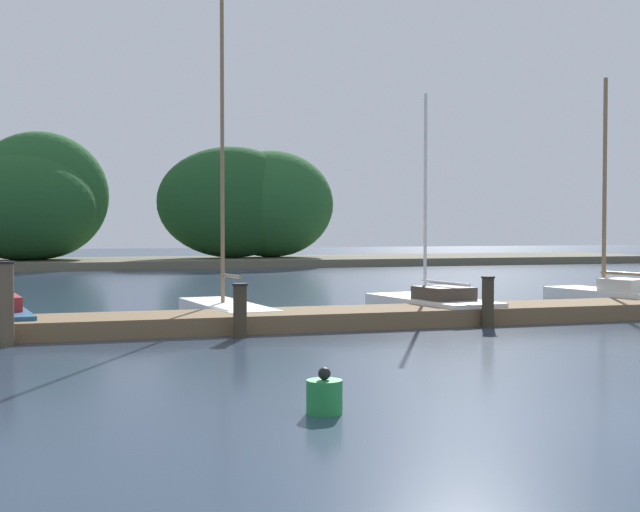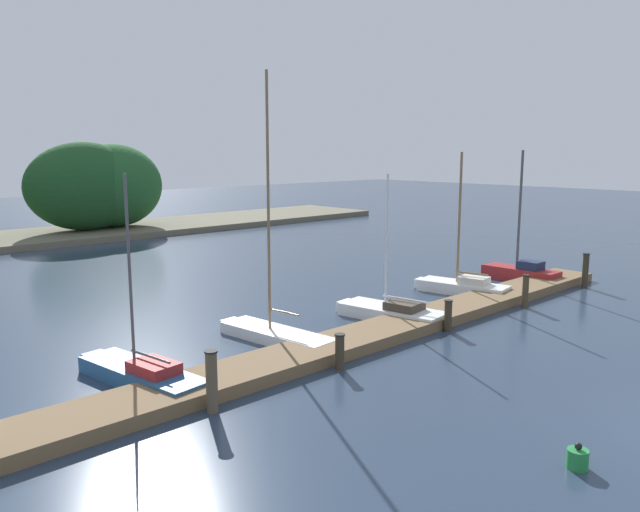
{
  "view_description": "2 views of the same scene",
  "coord_description": "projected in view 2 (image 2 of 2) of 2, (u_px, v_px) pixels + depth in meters",
  "views": [
    {
      "loc": [
        -6.33,
        -7.37,
        2.04
      ],
      "look_at": [
        -0.63,
        10.74,
        1.42
      ],
      "focal_mm": 49.39,
      "sensor_mm": 36.0,
      "label": 1
    },
    {
      "loc": [
        -14.45,
        -2.87,
        5.93
      ],
      "look_at": [
        -0.33,
        12.05,
        2.41
      ],
      "focal_mm": 35.16,
      "sensor_mm": 36.0,
      "label": 2
    }
  ],
  "objects": [
    {
      "name": "sailboat_5",
      "position": [
        520.0,
        271.0,
        28.57
      ],
      "size": [
        1.09,
        3.6,
        5.88
      ],
      "rotation": [
        0.0,
        0.0,
        1.57
      ],
      "color": "maroon",
      "rests_on": "ground"
    },
    {
      "name": "mooring_piling_5",
      "position": [
        585.0,
        270.0,
        26.99
      ],
      "size": [
        0.3,
        0.3,
        1.51
      ],
      "color": "#3D3323",
      "rests_on": "ground"
    },
    {
      "name": "sailboat_3",
      "position": [
        390.0,
        311.0,
        22.06
      ],
      "size": [
        1.9,
        4.21,
        5.1
      ],
      "rotation": [
        0.0,
        0.0,
        1.72
      ],
      "color": "white",
      "rests_on": "ground"
    },
    {
      "name": "channel_buoy_0",
      "position": [
        578.0,
        458.0,
        11.75
      ],
      "size": [
        0.4,
        0.4,
        0.51
      ],
      "color": "#23843D",
      "rests_on": "ground"
    },
    {
      "name": "mooring_piling_3",
      "position": [
        448.0,
        315.0,
        20.59
      ],
      "size": [
        0.29,
        0.29,
        1.04
      ],
      "color": "#3D3323",
      "rests_on": "ground"
    },
    {
      "name": "sailboat_2",
      "position": [
        273.0,
        331.0,
        19.63
      ],
      "size": [
        1.55,
        4.5,
        8.23
      ],
      "rotation": [
        0.0,
        0.0,
        1.67
      ],
      "color": "white",
      "rests_on": "ground"
    },
    {
      "name": "mooring_piling_1",
      "position": [
        212.0,
        381.0,
        14.17
      ],
      "size": [
        0.31,
        0.31,
        1.46
      ],
      "color": "brown",
      "rests_on": "ground"
    },
    {
      "name": "mooring_piling_2",
      "position": [
        340.0,
        352.0,
        16.97
      ],
      "size": [
        0.29,
        0.29,
        1.01
      ],
      "color": "#3D3323",
      "rests_on": "ground"
    },
    {
      "name": "sailboat_1",
      "position": [
        139.0,
        372.0,
        16.02
      ],
      "size": [
        1.66,
        4.51,
        5.35
      ],
      "rotation": [
        0.0,
        0.0,
        1.7
      ],
      "color": "#285684",
      "rests_on": "ground"
    },
    {
      "name": "mooring_piling_4",
      "position": [
        525.0,
        291.0,
        23.62
      ],
      "size": [
        0.27,
        0.27,
        1.27
      ],
      "color": "#4C3D28",
      "rests_on": "ground"
    },
    {
      "name": "far_shore",
      "position": [
        6.0,
        199.0,
        39.49
      ],
      "size": [
        55.6,
        8.0,
        6.98
      ],
      "color": "#66604C",
      "rests_on": "ground"
    },
    {
      "name": "dock_pier",
      "position": [
        377.0,
        333.0,
        19.82
      ],
      "size": [
        27.47,
        1.8,
        0.35
      ],
      "color": "brown",
      "rests_on": "ground"
    },
    {
      "name": "sailboat_4",
      "position": [
        461.0,
        285.0,
        25.99
      ],
      "size": [
        1.84,
        4.06,
        5.82
      ],
      "rotation": [
        0.0,
        0.0,
        1.76
      ],
      "color": "white",
      "rests_on": "ground"
    }
  ]
}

